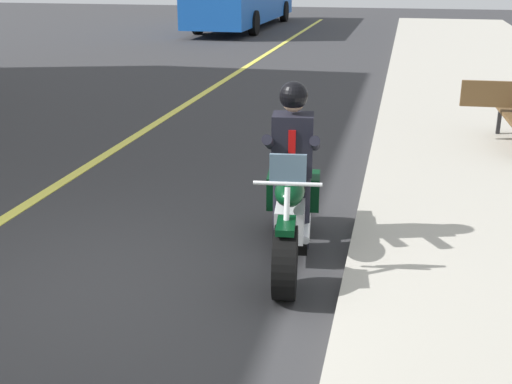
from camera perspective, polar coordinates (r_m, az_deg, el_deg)
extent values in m
plane|color=#333335|center=(6.08, -12.09, -8.37)|extent=(80.00, 80.00, 0.00)
cylinder|color=black|center=(5.68, 2.60, -6.26)|extent=(0.68, 0.28, 0.66)
cylinder|color=black|center=(7.11, 3.33, -0.83)|extent=(0.68, 0.28, 0.66)
cube|color=silver|center=(6.38, 3.03, -2.41)|extent=(0.59, 0.35, 0.32)
ellipsoid|color=black|center=(6.06, 2.99, 0.04)|extent=(0.59, 0.35, 0.24)
cube|color=black|center=(6.59, 3.24, 1.31)|extent=(0.73, 0.36, 0.12)
cube|color=black|center=(7.00, 5.13, 0.12)|extent=(0.41, 0.17, 0.36)
cube|color=black|center=(7.02, 1.54, 0.24)|extent=(0.41, 0.17, 0.36)
cylinder|color=silver|center=(5.59, 2.65, -3.68)|extent=(0.35, 0.09, 0.76)
cylinder|color=silver|center=(5.59, 2.81, 0.74)|extent=(0.11, 0.60, 0.04)
cube|color=black|center=(5.54, 2.65, -3.00)|extent=(0.38, 0.20, 0.06)
cylinder|color=silver|center=(6.71, 4.50, -2.77)|extent=(0.90, 0.19, 0.08)
cube|color=slate|center=(5.57, 2.84, 1.97)|extent=(0.08, 0.32, 0.28)
cylinder|color=black|center=(6.60, 4.18, -1.64)|extent=(0.14, 0.14, 0.84)
cube|color=black|center=(6.69, 4.09, -4.78)|extent=(0.27, 0.14, 0.10)
cylinder|color=black|center=(6.61, 2.10, -1.56)|extent=(0.14, 0.14, 0.84)
cube|color=black|center=(6.70, 2.03, -4.70)|extent=(0.27, 0.14, 0.10)
cube|color=black|center=(6.39, 3.26, 4.26)|extent=(0.37, 0.44, 0.60)
cube|color=red|center=(6.25, 3.18, 3.52)|extent=(0.03, 0.07, 0.44)
cylinder|color=black|center=(6.19, 5.23, 4.30)|extent=(0.56, 0.17, 0.28)
cylinder|color=black|center=(6.21, 1.16, 4.42)|extent=(0.56, 0.17, 0.28)
sphere|color=tan|center=(6.29, 3.33, 8.04)|extent=(0.22, 0.22, 0.22)
sphere|color=black|center=(6.28, 3.34, 8.49)|extent=(0.28, 0.28, 0.28)
cylinder|color=black|center=(34.27, -1.59, 15.72)|extent=(1.00, 0.30, 1.00)
cylinder|color=black|center=(33.75, 2.51, 15.65)|extent=(1.00, 0.30, 1.00)
cylinder|color=black|center=(27.75, -5.18, 14.75)|extent=(1.00, 0.30, 1.00)
cylinder|color=black|center=(27.11, -0.18, 14.71)|extent=(1.00, 0.30, 1.00)
cube|color=black|center=(11.35, 20.68, 5.88)|extent=(0.06, 0.06, 0.42)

